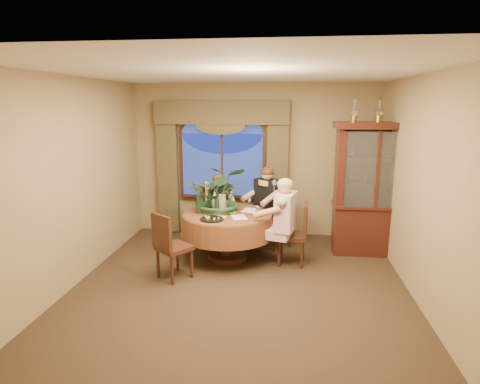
# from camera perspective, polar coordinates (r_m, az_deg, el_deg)

# --- Properties ---
(floor) EXTENTS (5.00, 5.00, 0.00)m
(floor) POSITION_cam_1_polar(r_m,az_deg,el_deg) (5.49, -0.20, -13.91)
(floor) COLOR black
(floor) RESTS_ON ground
(wall_back) EXTENTS (4.50, 0.00, 4.50)m
(wall_back) POSITION_cam_1_polar(r_m,az_deg,el_deg) (7.48, 2.10, 4.48)
(wall_back) COLOR #8D7751
(wall_back) RESTS_ON ground
(wall_right) EXTENTS (0.00, 5.00, 5.00)m
(wall_right) POSITION_cam_1_polar(r_m,az_deg,el_deg) (5.26, 24.93, -0.09)
(wall_right) COLOR #8D7751
(wall_right) RESTS_ON ground
(ceiling) EXTENTS (5.00, 5.00, 0.00)m
(ceiling) POSITION_cam_1_polar(r_m,az_deg,el_deg) (4.93, -0.23, 16.69)
(ceiling) COLOR white
(ceiling) RESTS_ON wall_back
(window) EXTENTS (1.62, 0.10, 1.32)m
(window) POSITION_cam_1_polar(r_m,az_deg,el_deg) (7.49, -2.54, 3.72)
(window) COLOR navy
(window) RESTS_ON wall_back
(arched_transom) EXTENTS (1.60, 0.06, 0.44)m
(arched_transom) POSITION_cam_1_polar(r_m,az_deg,el_deg) (7.41, -2.60, 9.69)
(arched_transom) COLOR navy
(arched_transom) RESTS_ON wall_back
(drapery_left) EXTENTS (0.38, 0.14, 2.32)m
(drapery_left) POSITION_cam_1_polar(r_m,az_deg,el_deg) (7.69, -10.19, 2.87)
(drapery_left) COLOR #453D24
(drapery_left) RESTS_ON floor
(drapery_right) EXTENTS (0.38, 0.14, 2.32)m
(drapery_right) POSITION_cam_1_polar(r_m,az_deg,el_deg) (7.37, 5.35, 2.59)
(drapery_right) COLOR #453D24
(drapery_right) RESTS_ON floor
(swag_valance) EXTENTS (2.45, 0.16, 0.42)m
(swag_valance) POSITION_cam_1_polar(r_m,az_deg,el_deg) (7.33, -2.72, 11.22)
(swag_valance) COLOR #453D24
(swag_valance) RESTS_ON wall_back
(dining_table) EXTENTS (1.82, 1.82, 0.75)m
(dining_table) POSITION_cam_1_polar(r_m,az_deg,el_deg) (6.42, -1.78, -6.29)
(dining_table) COLOR maroon
(dining_table) RESTS_ON floor
(china_cabinet) EXTENTS (1.34, 0.53, 2.16)m
(china_cabinet) POSITION_cam_1_polar(r_m,az_deg,el_deg) (6.82, 18.43, 0.33)
(china_cabinet) COLOR black
(china_cabinet) RESTS_ON floor
(oil_lamp_left) EXTENTS (0.11, 0.11, 0.34)m
(oil_lamp_left) POSITION_cam_1_polar(r_m,az_deg,el_deg) (6.62, 15.95, 11.05)
(oil_lamp_left) COLOR #A5722D
(oil_lamp_left) RESTS_ON china_cabinet
(oil_lamp_center) EXTENTS (0.11, 0.11, 0.34)m
(oil_lamp_center) POSITION_cam_1_polar(r_m,az_deg,el_deg) (6.68, 19.18, 10.85)
(oil_lamp_center) COLOR #A5722D
(oil_lamp_center) RESTS_ON china_cabinet
(oil_lamp_right) EXTENTS (0.11, 0.11, 0.34)m
(oil_lamp_right) POSITION_cam_1_polar(r_m,az_deg,el_deg) (6.77, 22.32, 10.63)
(oil_lamp_right) COLOR #A5722D
(oil_lamp_right) RESTS_ON china_cabinet
(chair_right) EXTENTS (0.45, 0.45, 0.96)m
(chair_right) POSITION_cam_1_polar(r_m,az_deg,el_deg) (6.24, 7.36, -5.93)
(chair_right) COLOR black
(chair_right) RESTS_ON floor
(chair_back_right) EXTENTS (0.59, 0.59, 0.96)m
(chair_back_right) POSITION_cam_1_polar(r_m,az_deg,el_deg) (6.95, 5.23, -3.95)
(chair_back_right) COLOR black
(chair_back_right) RESTS_ON floor
(chair_back) EXTENTS (0.56, 0.56, 0.96)m
(chair_back) POSITION_cam_1_polar(r_m,az_deg,el_deg) (7.30, -4.01, -3.12)
(chair_back) COLOR black
(chair_back) RESTS_ON floor
(chair_front_left) EXTENTS (0.59, 0.59, 0.96)m
(chair_front_left) POSITION_cam_1_polar(r_m,az_deg,el_deg) (5.77, -9.34, -7.54)
(chair_front_left) COLOR black
(chair_front_left) RESTS_ON floor
(person_pink) EXTENTS (0.57, 0.60, 1.38)m
(person_pink) POSITION_cam_1_polar(r_m,az_deg,el_deg) (6.02, 6.48, -4.50)
(person_pink) COLOR beige
(person_pink) RESTS_ON floor
(person_back) EXTENTS (0.54, 0.52, 1.23)m
(person_back) POSITION_cam_1_polar(r_m,az_deg,el_deg) (7.24, -3.06, -2.14)
(person_back) COLOR black
(person_back) RESTS_ON floor
(person_scarf) EXTENTS (0.67, 0.67, 1.39)m
(person_scarf) POSITION_cam_1_polar(r_m,az_deg,el_deg) (6.99, 3.94, -1.99)
(person_scarf) COLOR black
(person_scarf) RESTS_ON floor
(stoneware_vase) EXTENTS (0.15, 0.15, 0.27)m
(stoneware_vase) POSITION_cam_1_polar(r_m,az_deg,el_deg) (6.40, -2.55, -1.57)
(stoneware_vase) COLOR tan
(stoneware_vase) RESTS_ON dining_table
(centerpiece_plant) EXTENTS (1.00, 1.11, 0.87)m
(centerpiece_plant) POSITION_cam_1_polar(r_m,az_deg,el_deg) (6.35, -2.75, 2.90)
(centerpiece_plant) COLOR #2D4E2C
(centerpiece_plant) RESTS_ON dining_table
(olive_bowl) EXTENTS (0.14, 0.14, 0.05)m
(olive_bowl) POSITION_cam_1_polar(r_m,az_deg,el_deg) (6.23, -1.10, -3.02)
(olive_bowl) COLOR #4C5F32
(olive_bowl) RESTS_ON dining_table
(cheese_platter) EXTENTS (0.35, 0.35, 0.02)m
(cheese_platter) POSITION_cam_1_polar(r_m,az_deg,el_deg) (5.97, -4.01, -3.87)
(cheese_platter) COLOR black
(cheese_platter) RESTS_ON dining_table
(wine_bottle_0) EXTENTS (0.07, 0.07, 0.33)m
(wine_bottle_0) POSITION_cam_1_polar(r_m,az_deg,el_deg) (6.35, -3.63, -1.43)
(wine_bottle_0) COLOR tan
(wine_bottle_0) RESTS_ON dining_table
(wine_bottle_1) EXTENTS (0.07, 0.07, 0.33)m
(wine_bottle_1) POSITION_cam_1_polar(r_m,az_deg,el_deg) (6.48, -4.39, -1.15)
(wine_bottle_1) COLOR black
(wine_bottle_1) RESTS_ON dining_table
(wine_bottle_2) EXTENTS (0.07, 0.07, 0.33)m
(wine_bottle_2) POSITION_cam_1_polar(r_m,az_deg,el_deg) (6.30, -5.61, -1.58)
(wine_bottle_2) COLOR black
(wine_bottle_2) RESTS_ON dining_table
(wine_bottle_3) EXTENTS (0.07, 0.07, 0.33)m
(wine_bottle_3) POSITION_cam_1_polar(r_m,az_deg,el_deg) (6.42, -5.88, -1.32)
(wine_bottle_3) COLOR tan
(wine_bottle_3) RESTS_ON dining_table
(wine_bottle_4) EXTENTS (0.07, 0.07, 0.33)m
(wine_bottle_4) POSITION_cam_1_polar(r_m,az_deg,el_deg) (6.21, -3.31, -1.75)
(wine_bottle_4) COLOR black
(wine_bottle_4) RESTS_ON dining_table
(wine_bottle_5) EXTENTS (0.07, 0.07, 0.33)m
(wine_bottle_5) POSITION_cam_1_polar(r_m,az_deg,el_deg) (6.29, -5.93, -1.60)
(wine_bottle_5) COLOR black
(wine_bottle_5) RESTS_ON dining_table
(tasting_paper_0) EXTENTS (0.30, 0.35, 0.00)m
(tasting_paper_0) POSITION_cam_1_polar(r_m,az_deg,el_deg) (6.08, -0.16, -3.60)
(tasting_paper_0) COLOR white
(tasting_paper_0) RESTS_ON dining_table
(tasting_paper_1) EXTENTS (0.28, 0.34, 0.00)m
(tasting_paper_1) POSITION_cam_1_polar(r_m,az_deg,el_deg) (6.47, 1.34, -2.61)
(tasting_paper_1) COLOR white
(tasting_paper_1) RESTS_ON dining_table
(tasting_paper_2) EXTENTS (0.27, 0.34, 0.00)m
(tasting_paper_2) POSITION_cam_1_polar(r_m,az_deg,el_deg) (6.03, -3.27, -3.75)
(tasting_paper_2) COLOR white
(tasting_paper_2) RESTS_ON dining_table
(wine_glass_person_pink) EXTENTS (0.07, 0.07, 0.18)m
(wine_glass_person_pink) POSITION_cam_1_polar(r_m,az_deg,el_deg) (6.11, 2.45, -2.71)
(wine_glass_person_pink) COLOR silver
(wine_glass_person_pink) RESTS_ON dining_table
(wine_glass_person_back) EXTENTS (0.07, 0.07, 0.18)m
(wine_glass_person_back) POSITION_cam_1_polar(r_m,az_deg,el_deg) (6.76, -2.52, -1.22)
(wine_glass_person_back) COLOR silver
(wine_glass_person_back) RESTS_ON dining_table
(wine_glass_person_scarf) EXTENTS (0.07, 0.07, 0.18)m
(wine_glass_person_scarf) POSITION_cam_1_polar(r_m,az_deg,el_deg) (6.62, 1.31, -1.50)
(wine_glass_person_scarf) COLOR silver
(wine_glass_person_scarf) RESTS_ON dining_table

